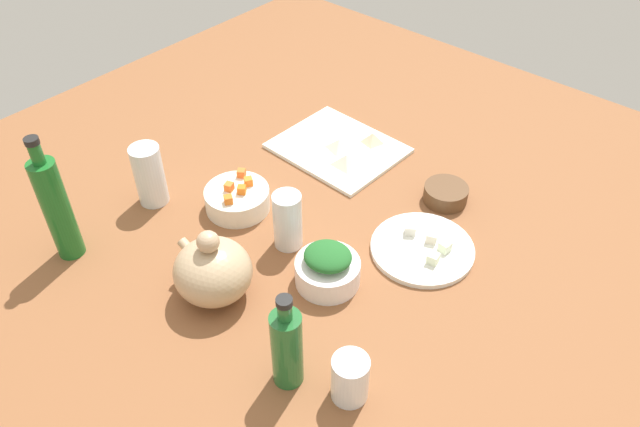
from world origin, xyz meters
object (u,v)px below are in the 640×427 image
Objects in this scene: bowl_carrots at (237,199)px; drinking_glass_2 at (350,378)px; bowl_greens at (328,272)px; drinking_glass_0 at (149,175)px; drinking_glass_1 at (288,220)px; bottle_0 at (56,207)px; cutting_board at (338,148)px; bowl_small_side at (446,194)px; bottle_1 at (287,347)px; teapot at (213,271)px; plate_tofu at (422,249)px.

bowl_carrots is 53.95cm from drinking_glass_2.
bowl_greens is 47.46cm from drinking_glass_0.
drinking_glass_0 is 1.11× the size of drinking_glass_1.
bottle_0 is at bearing 44.30° from drinking_glass_1.
bowl_greens reaches higher than cutting_board.
bowl_carrots reaches higher than bowl_small_side.
bowl_small_side is 38.69cm from drinking_glass_1.
drinking_glass_1 reaches higher than bowl_greens.
bottle_1 reaches higher than drinking_glass_2.
bottle_1 is (-24.10, 4.72, 2.30)cm from teapot.
bottle_1 is (-39.62, 25.33, 6.15)cm from bowl_carrots.
bowl_carrots is at bearing -53.00° from teapot.
bowl_carrots is at bearing 85.27° from cutting_board.
bowl_small_side is 0.35× the size of bottle_0.
teapot reaches higher than drinking_glass_1.
plate_tofu reaches higher than cutting_board.
bowl_greens is at bearing 83.71° from bowl_small_side.
teapot is at bearing -0.55° from drinking_glass_2.
bowl_small_side is at bearing -135.79° from bowl_carrots.
bowl_carrots is 37.91cm from bottle_0.
drinking_glass_1 is 1.43× the size of drinking_glass_2.
drinking_glass_2 reaches higher than bowl_carrots.
teapot is at bearing 163.13° from drinking_glass_0.
bowl_carrots reaches higher than plate_tofu.
plate_tofu is (-36.90, 16.36, 0.10)cm from cutting_board.
plate_tofu is at bearing -154.43° from drinking_glass_0.
bowl_greens reaches higher than bowl_small_side.
bottle_0 is at bearing 7.73° from bottle_1.
bottle_0 is at bearing 52.77° from bowl_small_side.
bottle_0 is 1.40× the size of bottle_1.
bottle_1 reaches higher than bowl_carrots.
cutting_board is 45.42cm from bowl_greens.
drinking_glass_0 is at bearing 40.99° from bowl_small_side.
plate_tofu is 0.76× the size of bottle_0.
drinking_glass_1 is at bearing 112.82° from cutting_board.
bowl_carrots is 17.19cm from drinking_glass_1.
bowl_greens is 30.34cm from bowl_carrots.
bottle_0 is at bearing 10.30° from drinking_glass_2.
drinking_glass_0 is (56.17, 26.88, 6.73)cm from plate_tofu.
cutting_board is 3.27× the size of drinking_glass_2.
teapot reaches higher than drinking_glass_2.
bottle_1 is (-9.51, 21.56, 6.01)cm from bowl_greens.
drinking_glass_1 is (-1.16, -19.68, 0.19)cm from teapot.
bowl_carrots is (2.68, 32.37, 2.04)cm from cutting_board.
cutting_board is 32.54cm from bowl_carrots.
bowl_carrots is 0.87× the size of teapot.
bowl_greens is at bearing -130.89° from teapot.
bowl_carrots is 0.71× the size of bottle_1.
bowl_carrots is 20.40cm from drinking_glass_0.
drinking_glass_2 is (-15.50, 54.20, 2.65)cm from bowl_small_side.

